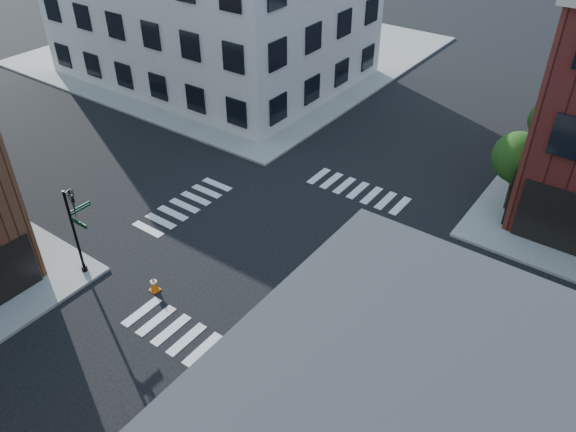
# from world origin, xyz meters

# --- Properties ---
(ground) EXTENTS (120.00, 120.00, 0.00)m
(ground) POSITION_xyz_m (0.00, 0.00, 0.00)
(ground) COLOR black
(ground) RESTS_ON ground
(sidewalk_nw) EXTENTS (30.00, 30.00, 0.15)m
(sidewalk_nw) POSITION_xyz_m (-21.00, 21.00, 0.07)
(sidewalk_nw) COLOR gray
(sidewalk_nw) RESTS_ON ground
(building_nw) EXTENTS (22.00, 16.00, 11.00)m
(building_nw) POSITION_xyz_m (-19.00, 16.00, 5.50)
(building_nw) COLOR beige
(building_nw) RESTS_ON ground
(tree_near) EXTENTS (2.69, 2.69, 4.49)m
(tree_near) POSITION_xyz_m (7.56, 9.98, 3.16)
(tree_near) COLOR black
(tree_near) RESTS_ON ground
(tree_far) EXTENTS (2.43, 2.43, 4.07)m
(tree_far) POSITION_xyz_m (7.56, 15.98, 2.87)
(tree_far) COLOR black
(tree_far) RESTS_ON ground
(signal_pole) EXTENTS (1.29, 1.24, 4.60)m
(signal_pole) POSITION_xyz_m (-6.72, -6.68, 2.86)
(signal_pole) COLOR black
(signal_pole) RESTS_ON ground
(traffic_cone) EXTENTS (0.45, 0.45, 0.78)m
(traffic_cone) POSITION_xyz_m (-3.26, -5.70, 0.37)
(traffic_cone) COLOR orange
(traffic_cone) RESTS_ON ground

